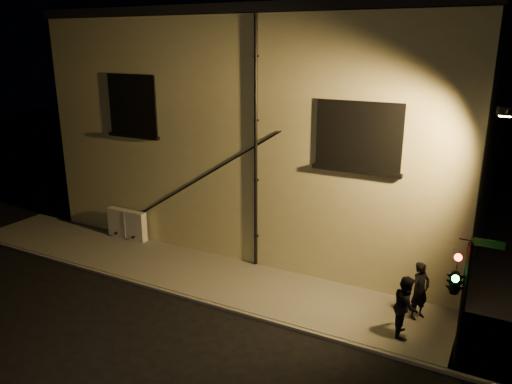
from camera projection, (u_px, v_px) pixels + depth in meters
The scene contains 7 objects.
ground at pixel (263, 320), 14.28m from camera, with size 90.00×90.00×0.00m, color black.
sidewalk at pixel (352, 268), 17.41m from camera, with size 21.00×16.00×0.12m.
building at pixel (297, 118), 21.95m from camera, with size 16.20×12.23×8.80m.
utility_cabinet at pixel (127, 224), 19.74m from camera, with size 1.77×0.30×1.17m, color silver.
pedestrian_a at pixel (420, 291), 13.93m from camera, with size 0.61×0.40×1.68m, color black.
pedestrian_b at pixel (406, 306), 13.13m from camera, with size 0.82×0.64×1.68m, color black.
traffic_signal at pixel (456, 281), 11.53m from camera, with size 1.32×1.95×3.30m.
Camera 1 is at (5.80, -11.20, 7.63)m, focal length 35.00 mm.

